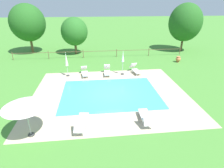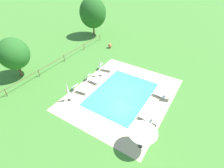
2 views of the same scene
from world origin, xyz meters
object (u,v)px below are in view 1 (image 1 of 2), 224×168
sun_lounger_north_far (85,72)px  patio_umbrella_open_foreground (24,104)px  tree_centre (185,22)px  sun_lounger_north_end (82,121)px  sun_lounger_south_near_corner (107,71)px  terracotta_urn_near_fence (178,59)px  sun_lounger_north_near_steps (135,69)px  patio_umbrella_closed_row_mid_west (123,58)px  patio_umbrella_closed_row_west (66,61)px  sun_lounger_north_mid (146,116)px  tree_far_west (28,23)px  tree_west_mid (74,32)px

sun_lounger_north_far → patio_umbrella_open_foreground: patio_umbrella_open_foreground is taller
tree_centre → sun_lounger_north_end: bearing=-130.2°
sun_lounger_south_near_corner → terracotta_urn_near_fence: bearing=19.4°
sun_lounger_north_near_steps → patio_umbrella_closed_row_mid_west: patio_umbrella_closed_row_mid_west is taller
patio_umbrella_closed_row_west → terracotta_urn_near_fence: size_ratio=3.43×
sun_lounger_north_mid → patio_umbrella_closed_row_mid_west: bearing=90.9°
patio_umbrella_closed_row_west → tree_far_west: tree_far_west is taller
sun_lounger_south_near_corner → tree_far_west: bearing=135.8°
sun_lounger_south_near_corner → patio_umbrella_closed_row_west: (-3.95, 0.06, 1.21)m
tree_west_mid → tree_centre: tree_centre is taller
terracotta_urn_near_fence → patio_umbrella_open_foreground: bearing=-139.8°
tree_far_west → patio_umbrella_closed_row_west: bearing=-58.0°
sun_lounger_north_near_steps → terracotta_urn_near_fence: bearing=26.7°
sun_lounger_south_near_corner → tree_west_mid: size_ratio=0.38×
patio_umbrella_closed_row_west → tree_far_west: size_ratio=0.37×
sun_lounger_north_end → patio_umbrella_closed_row_mid_west: 9.00m
sun_lounger_south_near_corner → tree_west_mid: (-3.70, 8.43, 2.70)m
sun_lounger_north_near_steps → tree_centre: size_ratio=0.30×
sun_lounger_north_mid → sun_lounger_north_far: size_ratio=0.92×
patio_umbrella_open_foreground → tree_far_west: (-4.92, 18.35, 2.14)m
sun_lounger_south_near_corner → patio_umbrella_open_foreground: patio_umbrella_open_foreground is taller
patio_umbrella_closed_row_mid_west → tree_far_west: tree_far_west is taller
sun_lounger_north_near_steps → sun_lounger_south_near_corner: (-2.96, -0.12, 0.00)m
sun_lounger_north_far → sun_lounger_north_end: 8.21m
sun_lounger_south_near_corner → patio_umbrella_closed_row_west: bearing=179.2°
tree_west_mid → sun_lounger_north_far: bearing=-80.3°
terracotta_urn_near_fence → tree_west_mid: size_ratio=0.14×
terracotta_urn_near_fence → sun_lounger_north_mid: bearing=-122.9°
sun_lounger_north_near_steps → tree_centre: tree_centre is taller
sun_lounger_north_near_steps → patio_umbrella_closed_row_mid_west: bearing=-169.4°
patio_umbrella_closed_row_west → tree_centre: bearing=28.1°
patio_umbrella_closed_row_west → terracotta_urn_near_fence: patio_umbrella_closed_row_west is taller
patio_umbrella_closed_row_west → tree_west_mid: (0.25, 8.37, 1.48)m
sun_lounger_north_end → patio_umbrella_closed_row_mid_west: patio_umbrella_closed_row_mid_west is taller
sun_lounger_north_mid → tree_far_west: size_ratio=0.28×
patio_umbrella_closed_row_west → sun_lounger_north_mid: bearing=-55.5°
sun_lounger_north_far → patio_umbrella_closed_row_mid_west: (3.81, -0.15, 1.32)m
tree_centre → tree_west_mid: bearing=-179.6°
patio_umbrella_closed_row_west → patio_umbrella_closed_row_mid_west: 5.51m
sun_lounger_north_end → tree_centre: 22.24m
sun_lounger_north_mid → tree_west_mid: 17.63m
sun_lounger_north_near_steps → tree_west_mid: bearing=128.7°
patio_umbrella_closed_row_west → tree_far_west: 11.60m
patio_umbrella_open_foreground → tree_far_west: tree_far_west is taller
sun_lounger_north_near_steps → sun_lounger_north_end: bearing=-121.9°
sun_lounger_south_near_corner → patio_umbrella_open_foreground: 10.17m
sun_lounger_north_near_steps → tree_west_mid: 10.98m
patio_umbrella_closed_row_mid_west → terracotta_urn_near_fence: patio_umbrella_closed_row_mid_west is taller
patio_umbrella_closed_row_west → tree_centre: (15.89, 8.49, 2.46)m
patio_umbrella_closed_row_west → sun_lounger_south_near_corner: bearing=-0.8°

